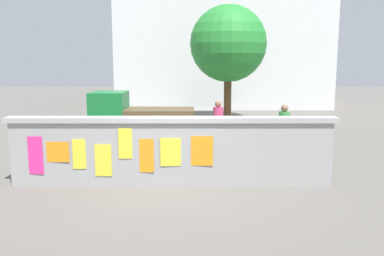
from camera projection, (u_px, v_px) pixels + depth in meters
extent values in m
plane|color=#605B56|center=(181.00, 129.00, 17.67)|extent=(60.00, 60.00, 0.00)
cube|color=#9B9B9B|center=(171.00, 154.00, 9.65)|extent=(7.53, 0.30, 1.51)
cube|color=#A1A1A1|center=(171.00, 120.00, 9.52)|extent=(7.73, 0.42, 0.12)
cube|color=#F42D8C|center=(35.00, 155.00, 9.49)|extent=(0.35, 0.03, 0.90)
cube|color=orange|center=(58.00, 152.00, 9.48)|extent=(0.53, 0.04, 0.48)
cube|color=yellow|center=(79.00, 154.00, 9.49)|extent=(0.31, 0.01, 0.71)
cube|color=yellow|center=(103.00, 160.00, 9.51)|extent=(0.39, 0.02, 0.76)
cube|color=yellow|center=(125.00, 143.00, 9.45)|extent=(0.32, 0.02, 0.72)
cube|color=orange|center=(147.00, 156.00, 9.50)|extent=(0.34, 0.03, 0.79)
cube|color=yellow|center=(170.00, 152.00, 9.48)|extent=(0.48, 0.03, 0.66)
cube|color=orange|center=(202.00, 151.00, 9.48)|extent=(0.51, 0.03, 0.70)
cylinder|color=black|center=(103.00, 137.00, 14.00)|extent=(0.70, 0.21, 0.70)
cylinder|color=black|center=(111.00, 131.00, 15.29)|extent=(0.70, 0.21, 0.70)
cylinder|color=black|center=(176.00, 137.00, 13.97)|extent=(0.70, 0.21, 0.70)
cylinder|color=black|center=(178.00, 131.00, 15.26)|extent=(0.70, 0.21, 0.70)
cube|color=#197233|center=(109.00, 113.00, 14.52)|extent=(1.22, 1.52, 1.50)
cube|color=brown|center=(160.00, 121.00, 14.55)|extent=(2.42, 1.53, 0.90)
cylinder|color=black|center=(226.00, 159.00, 11.05)|extent=(0.60, 0.11, 0.60)
cylinder|color=black|center=(274.00, 159.00, 11.02)|extent=(0.60, 0.13, 0.60)
cube|color=red|center=(250.00, 149.00, 10.99)|extent=(1.01, 0.26, 0.32)
cube|color=black|center=(258.00, 143.00, 10.95)|extent=(0.56, 0.23, 0.10)
cube|color=#262626|center=(230.00, 139.00, 10.96)|extent=(0.05, 0.56, 0.03)
cylinder|color=black|center=(252.00, 132.00, 15.00)|extent=(0.66, 0.17, 0.66)
cylinder|color=black|center=(224.00, 132.00, 15.20)|extent=(0.66, 0.17, 0.66)
cube|color=red|center=(238.00, 127.00, 15.07)|extent=(0.94, 0.22, 0.06)
cylinder|color=red|center=(234.00, 121.00, 15.06)|extent=(0.04, 0.04, 0.40)
cube|color=black|center=(234.00, 116.00, 15.03)|extent=(0.21, 0.12, 0.05)
cube|color=black|center=(251.00, 118.00, 14.92)|extent=(0.12, 0.44, 0.03)
cylinder|color=black|center=(52.00, 158.00, 11.04)|extent=(0.65, 0.18, 0.66)
cylinder|color=black|center=(88.00, 160.00, 10.81)|extent=(0.65, 0.18, 0.66)
cube|color=#1933A5|center=(69.00, 152.00, 10.90)|extent=(0.94, 0.25, 0.06)
cylinder|color=#1933A5|center=(74.00, 145.00, 10.83)|extent=(0.04, 0.04, 0.40)
cube|color=black|center=(74.00, 137.00, 10.80)|extent=(0.21, 0.12, 0.05)
cube|color=black|center=(53.00, 138.00, 10.94)|extent=(0.14, 0.44, 0.03)
cylinder|color=yellow|center=(284.00, 143.00, 12.67)|extent=(0.12, 0.12, 0.80)
cylinder|color=yellow|center=(283.00, 144.00, 12.51)|extent=(0.12, 0.12, 0.80)
cylinder|color=#3F994C|center=(284.00, 121.00, 12.48)|extent=(0.45, 0.45, 0.60)
sphere|color=#8C664C|center=(285.00, 108.00, 12.41)|extent=(0.22, 0.22, 0.22)
cylinder|color=#338CBF|center=(220.00, 137.00, 13.79)|extent=(0.12, 0.12, 0.80)
cylinder|color=#338CBF|center=(215.00, 137.00, 13.76)|extent=(0.12, 0.12, 0.80)
cylinder|color=#D83F72|center=(218.00, 116.00, 13.67)|extent=(0.39, 0.39, 0.60)
sphere|color=#8C664C|center=(218.00, 104.00, 13.60)|extent=(0.22, 0.22, 0.22)
cylinder|color=brown|center=(227.00, 95.00, 20.39)|extent=(0.38, 0.38, 2.46)
sphere|color=#268430|center=(228.00, 44.00, 19.98)|extent=(3.75, 3.75, 3.75)
cube|color=silver|center=(221.00, 40.00, 27.17)|extent=(13.23, 6.67, 8.64)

